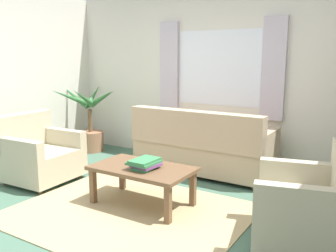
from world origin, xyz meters
TOP-DOWN VIEW (x-y plane):
  - ground_plane at (0.00, 0.00)m, footprint 6.24×6.24m
  - wall_back at (0.00, 2.26)m, footprint 5.32×0.12m
  - window_with_curtains at (0.00, 2.18)m, footprint 1.98×0.07m
  - area_rug at (0.00, 0.00)m, footprint 2.37×1.92m
  - couch at (0.05, 1.61)m, footprint 1.90×0.82m
  - armchair_left at (-1.64, 0.20)m, footprint 0.86×0.88m
  - armchair_right at (1.74, 0.34)m, footprint 1.00×1.01m
  - coffee_table at (-0.00, 0.26)m, footprint 1.10×0.64m
  - book_stack_on_table at (0.06, 0.22)m, footprint 0.29×0.33m
  - potted_plant at (-2.15, 1.70)m, footprint 1.22×1.17m

SIDE VIEW (x-z plane):
  - ground_plane at x=0.00m, z-range 0.00..0.00m
  - area_rug at x=0.00m, z-range 0.00..0.01m
  - armchair_left at x=-1.64m, z-range -0.09..0.79m
  - armchair_right at x=1.74m, z-range -0.09..0.79m
  - couch at x=0.05m, z-range -0.09..0.83m
  - coffee_table at x=0.00m, z-range 0.16..0.60m
  - potted_plant at x=-2.15m, z-range -0.13..1.05m
  - book_stack_on_table at x=0.06m, z-range 0.44..0.55m
  - wall_back at x=0.00m, z-range 0.00..2.60m
  - window_with_curtains at x=0.00m, z-range 0.75..2.15m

